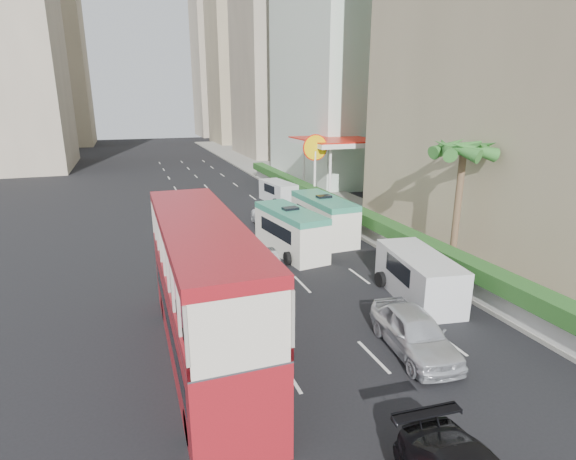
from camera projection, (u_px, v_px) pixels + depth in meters
name	position (u px, v px, depth m)	size (l,w,h in m)	color
ground_plane	(357.00, 329.00, 17.98)	(200.00, 200.00, 0.00)	black
double_decker_bus	(204.00, 292.00, 15.34)	(2.50, 11.00, 5.06)	maroon
car_silver_lane_a	(263.00, 282.00, 22.60)	(1.61, 4.61, 1.52)	silver
car_silver_lane_b	(412.00, 351.00, 16.42)	(1.86, 4.61, 1.57)	silver
van_asset	(270.00, 227.00, 32.59)	(2.07, 4.50, 1.25)	silver
minibus_near	(290.00, 231.00, 26.74)	(1.98, 5.95, 2.64)	silver
minibus_far	(323.00, 218.00, 29.59)	(2.05, 6.15, 2.73)	silver
panel_van_near	(418.00, 276.00, 20.60)	(2.09, 5.23, 2.09)	silver
panel_van_far	(278.00, 192.00, 40.29)	(1.81, 4.53, 1.81)	silver
sidewalk	(317.00, 194.00, 43.48)	(6.00, 120.00, 0.18)	#99968C
kerb_wall	(342.00, 217.00, 32.46)	(0.30, 44.00, 1.00)	silver
hedge	(342.00, 206.00, 32.22)	(1.10, 44.00, 0.70)	#2D6626
palm_tree	(457.00, 210.00, 23.18)	(0.36, 0.36, 6.40)	brown
shell_station	(336.00, 169.00, 41.25)	(6.50, 8.00, 5.50)	silver
tower_far_a	(245.00, 33.00, 91.53)	(14.00, 14.00, 44.00)	tan
tower_far_b	(223.00, 54.00, 111.98)	(14.00, 14.00, 40.00)	tan
tower_left_b	(36.00, 23.00, 85.86)	(16.00, 16.00, 46.00)	tan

